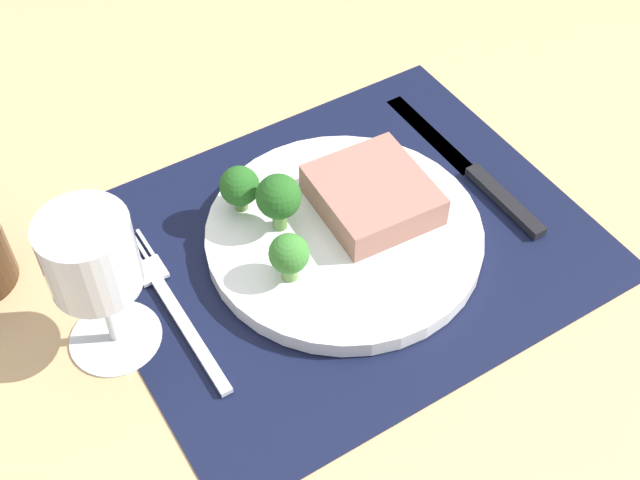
# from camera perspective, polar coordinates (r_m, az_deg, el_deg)

# --- Properties ---
(ground_plane) EXTENTS (1.40, 1.10, 0.03)m
(ground_plane) POSITION_cam_1_polar(r_m,az_deg,el_deg) (0.77, 1.61, -0.98)
(ground_plane) COLOR tan
(placemat) EXTENTS (0.42, 0.35, 0.00)m
(placemat) POSITION_cam_1_polar(r_m,az_deg,el_deg) (0.75, 1.63, -0.17)
(placemat) COLOR black
(placemat) RESTS_ON ground_plane
(plate) EXTENTS (0.25, 0.25, 0.02)m
(plate) POSITION_cam_1_polar(r_m,az_deg,el_deg) (0.75, 1.65, 0.31)
(plate) COLOR white
(plate) RESTS_ON placemat
(steak) EXTENTS (0.10, 0.11, 0.03)m
(steak) POSITION_cam_1_polar(r_m,az_deg,el_deg) (0.75, 3.58, 3.09)
(steak) COLOR #9E6B5B
(steak) RESTS_ON plate
(broccoli_near_fork) EXTENTS (0.03, 0.03, 0.05)m
(broccoli_near_fork) POSITION_cam_1_polar(r_m,az_deg,el_deg) (0.68, -2.11, -1.01)
(broccoli_near_fork) COLOR #6B994C
(broccoli_near_fork) RESTS_ON plate
(broccoli_back_left) EXTENTS (0.04, 0.04, 0.05)m
(broccoli_back_left) POSITION_cam_1_polar(r_m,az_deg,el_deg) (0.74, -5.48, 3.62)
(broccoli_back_left) COLOR #5B8942
(broccoli_back_left) RESTS_ON plate
(broccoli_near_steak) EXTENTS (0.04, 0.04, 0.06)m
(broccoli_near_steak) POSITION_cam_1_polar(r_m,az_deg,el_deg) (0.72, -2.82, 2.88)
(broccoli_near_steak) COLOR #5B8942
(broccoli_near_steak) RESTS_ON plate
(fork) EXTENTS (0.02, 0.19, 0.01)m
(fork) POSITION_cam_1_polar(r_m,az_deg,el_deg) (0.72, -9.97, -4.38)
(fork) COLOR silver
(fork) RESTS_ON placemat
(knife) EXTENTS (0.02, 0.23, 0.01)m
(knife) POSITION_cam_1_polar(r_m,az_deg,el_deg) (0.82, 10.44, 4.52)
(knife) COLOR black
(knife) RESTS_ON placemat
(wine_glass) EXTENTS (0.08, 0.08, 0.14)m
(wine_glass) POSITION_cam_1_polar(r_m,az_deg,el_deg) (0.64, -15.20, -1.56)
(wine_glass) COLOR silver
(wine_glass) RESTS_ON ground_plane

